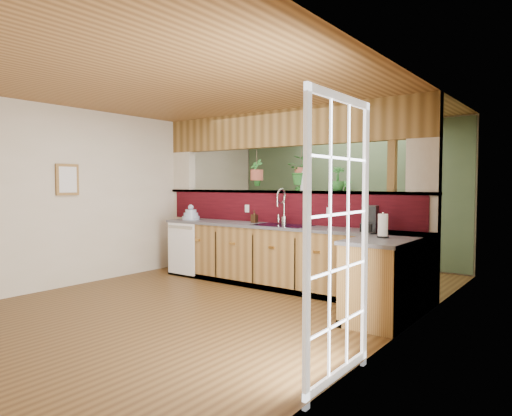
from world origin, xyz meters
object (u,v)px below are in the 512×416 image
Objects in this scene: faucet at (282,205)px; shelving_console at (328,236)px; dish_stack at (191,215)px; soap_dispenser at (254,217)px; coffee_maker at (370,220)px; paper_towel at (383,226)px; glass_jar at (306,178)px.

faucet is 2.26m from shelving_console.
shelving_console is at bearing 99.57° from faucet.
dish_stack is 0.18× the size of shelving_console.
soap_dispenser is (1.17, 0.18, 0.01)m from dish_stack.
coffee_maker is at bearing 0.21° from dish_stack.
faucet reaches higher than paper_towel.
soap_dispenser is at bearing 8.93° from dish_stack.
glass_jar reaches higher than faucet.
shelving_console is (1.29, 2.34, -0.48)m from dish_stack.
faucet is 0.33× the size of shelving_console.
glass_jar is at bearing 148.03° from paper_towel.
soap_dispenser is at bearing -160.87° from glass_jar.
paper_towel is at bearing -22.16° from faucet.
paper_towel is 0.18× the size of shelving_console.
soap_dispenser is at bearing -95.05° from shelving_console.
soap_dispenser is at bearing -175.81° from faucet.
soap_dispenser is 2.40m from paper_towel.
shelving_console is (-0.36, 2.12, -0.68)m from faucet.
faucet is 1.40× the size of glass_jar.
soap_dispenser is at bearing 162.95° from paper_towel.
shelving_console is at bearing 108.28° from glass_jar.
dish_stack is 3.09m from coffee_maker.
coffee_maker reaches higher than soap_dispenser.
paper_towel is at bearing -31.97° from glass_jar.
coffee_maker reaches higher than dish_stack.
glass_jar reaches higher than dish_stack.
faucet is 1.82× the size of dish_stack.
faucet is 1.88× the size of paper_towel.
coffee_maker is 0.65m from paper_towel.
coffee_maker is 0.86× the size of glass_jar.
coffee_maker reaches higher than shelving_console.
dish_stack reaches higher than soap_dispenser.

